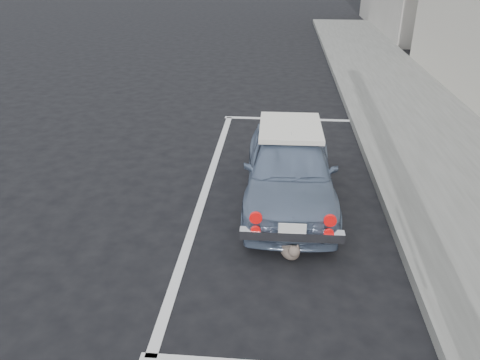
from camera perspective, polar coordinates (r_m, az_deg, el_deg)
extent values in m
plane|color=black|center=(5.00, 1.15, -17.38)|extent=(80.00, 80.00, 0.00)
cube|color=silver|center=(10.68, 6.25, 7.39)|extent=(3.00, 0.12, 0.01)
cube|color=silver|center=(7.53, -4.14, -0.95)|extent=(0.12, 7.00, 0.01)
imported|color=slate|center=(6.97, 6.05, 1.65)|extent=(1.36, 3.28, 1.11)
cube|color=silver|center=(7.09, 6.18, 6.32)|extent=(0.94, 1.25, 0.07)
cube|color=silver|center=(5.67, 6.32, -6.68)|extent=(1.25, 0.14, 0.12)
cube|color=white|center=(5.57, 6.39, -6.07)|extent=(0.33, 0.02, 0.17)
cylinder|color=red|center=(5.51, 1.94, -4.62)|extent=(0.15, 0.04, 0.15)
cylinder|color=red|center=(5.55, 10.94, -4.88)|extent=(0.15, 0.04, 0.15)
cylinder|color=red|center=(5.60, 1.91, -6.20)|extent=(0.12, 0.04, 0.12)
cylinder|color=red|center=(5.65, 10.78, -6.44)|extent=(0.12, 0.04, 0.12)
ellipsoid|color=#6C6152|center=(5.89, 6.07, -8.27)|extent=(0.34, 0.43, 0.23)
sphere|color=#6C6152|center=(5.71, 6.62, -8.55)|extent=(0.15, 0.15, 0.15)
cone|color=#6C6152|center=(5.66, 6.28, -8.00)|extent=(0.05, 0.05, 0.06)
cone|color=#6C6152|center=(5.68, 7.04, -7.89)|extent=(0.05, 0.05, 0.06)
cylinder|color=#6C6152|center=(6.10, 6.00, -7.81)|extent=(0.18, 0.21, 0.03)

